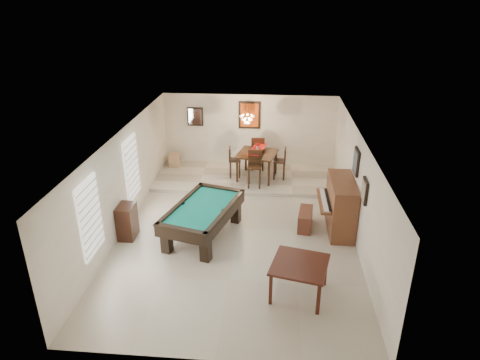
# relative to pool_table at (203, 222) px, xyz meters

# --- Properties ---
(ground_plane) EXTENTS (6.00, 9.00, 0.02)m
(ground_plane) POSITION_rel_pool_table_xyz_m (0.86, 0.45, -0.42)
(ground_plane) COLOR beige
(wall_back) EXTENTS (6.00, 0.04, 2.60)m
(wall_back) POSITION_rel_pool_table_xyz_m (0.86, 4.95, 0.89)
(wall_back) COLOR silver
(wall_back) RESTS_ON ground_plane
(wall_front) EXTENTS (6.00, 0.04, 2.60)m
(wall_front) POSITION_rel_pool_table_xyz_m (0.86, -4.05, 0.89)
(wall_front) COLOR silver
(wall_front) RESTS_ON ground_plane
(wall_left) EXTENTS (0.04, 9.00, 2.60)m
(wall_left) POSITION_rel_pool_table_xyz_m (-2.14, 0.45, 0.89)
(wall_left) COLOR silver
(wall_left) RESTS_ON ground_plane
(wall_right) EXTENTS (0.04, 9.00, 2.60)m
(wall_right) POSITION_rel_pool_table_xyz_m (3.86, 0.45, 0.89)
(wall_right) COLOR silver
(wall_right) RESTS_ON ground_plane
(ceiling) EXTENTS (6.00, 9.00, 0.04)m
(ceiling) POSITION_rel_pool_table_xyz_m (0.86, 0.45, 2.19)
(ceiling) COLOR white
(ceiling) RESTS_ON wall_back
(dining_step) EXTENTS (6.00, 2.50, 0.12)m
(dining_step) POSITION_rel_pool_table_xyz_m (0.86, 3.70, -0.35)
(dining_step) COLOR beige
(dining_step) RESTS_ON ground_plane
(window_left_front) EXTENTS (0.06, 1.00, 1.70)m
(window_left_front) POSITION_rel_pool_table_xyz_m (-2.11, -1.75, 0.99)
(window_left_front) COLOR white
(window_left_front) RESTS_ON wall_left
(window_left_rear) EXTENTS (0.06, 1.00, 1.70)m
(window_left_rear) POSITION_rel_pool_table_xyz_m (-2.11, 1.05, 0.99)
(window_left_rear) COLOR white
(window_left_rear) RESTS_ON wall_left
(pool_table) EXTENTS (1.96, 2.75, 0.83)m
(pool_table) POSITION_rel_pool_table_xyz_m (0.00, 0.00, 0.00)
(pool_table) COLOR black
(pool_table) RESTS_ON ground_plane
(square_table) EXTENTS (1.32, 1.32, 0.76)m
(square_table) POSITION_rel_pool_table_xyz_m (2.35, -2.14, -0.03)
(square_table) COLOR #36150D
(square_table) RESTS_ON ground_plane
(upright_piano) EXTENTS (0.94, 1.67, 1.40)m
(upright_piano) POSITION_rel_pool_table_xyz_m (3.37, 0.65, 0.28)
(upright_piano) COLOR brown
(upright_piano) RESTS_ON ground_plane
(piano_bench) EXTENTS (0.45, 0.91, 0.49)m
(piano_bench) POSITION_rel_pool_table_xyz_m (2.64, 0.66, -0.17)
(piano_bench) COLOR #5B2C1D
(piano_bench) RESTS_ON ground_plane
(apothecary_chest) EXTENTS (0.40, 0.60, 0.90)m
(apothecary_chest) POSITION_rel_pool_table_xyz_m (-1.92, -0.21, 0.04)
(apothecary_chest) COLOR black
(apothecary_chest) RESTS_ON ground_plane
(dining_table) EXTENTS (1.42, 1.42, 1.00)m
(dining_table) POSITION_rel_pool_table_xyz_m (1.20, 3.62, 0.20)
(dining_table) COLOR black
(dining_table) RESTS_ON dining_step
(flower_vase) EXTENTS (0.14, 0.14, 0.22)m
(flower_vase) POSITION_rel_pool_table_xyz_m (1.20, 3.62, 0.81)
(flower_vase) COLOR #A3190D
(flower_vase) RESTS_ON dining_table
(dining_chair_south) EXTENTS (0.43, 0.43, 1.17)m
(dining_chair_south) POSITION_rel_pool_table_xyz_m (1.15, 2.90, 0.29)
(dining_chair_south) COLOR black
(dining_chair_south) RESTS_ON dining_step
(dining_chair_north) EXTENTS (0.46, 0.46, 1.20)m
(dining_chair_north) POSITION_rel_pool_table_xyz_m (1.19, 4.38, 0.30)
(dining_chair_north) COLOR black
(dining_chair_north) RESTS_ON dining_step
(dining_chair_west) EXTENTS (0.41, 0.41, 1.02)m
(dining_chair_west) POSITION_rel_pool_table_xyz_m (0.47, 3.65, 0.22)
(dining_chair_west) COLOR black
(dining_chair_west) RESTS_ON dining_step
(dining_chair_east) EXTENTS (0.41, 0.41, 1.05)m
(dining_chair_east) POSITION_rel_pool_table_xyz_m (1.93, 3.64, 0.23)
(dining_chair_east) COLOR black
(dining_chair_east) RESTS_ON dining_step
(corner_bench) EXTENTS (0.42, 0.50, 0.42)m
(corner_bench) POSITION_rel_pool_table_xyz_m (-1.76, 4.46, -0.08)
(corner_bench) COLOR tan
(corner_bench) RESTS_ON dining_step
(chandelier) EXTENTS (0.44, 0.44, 0.60)m
(chandelier) POSITION_rel_pool_table_xyz_m (0.86, 3.65, 1.79)
(chandelier) COLOR #FFE5B2
(chandelier) RESTS_ON ceiling
(back_painting) EXTENTS (0.75, 0.06, 0.95)m
(back_painting) POSITION_rel_pool_table_xyz_m (0.86, 4.91, 1.49)
(back_painting) COLOR #D84C14
(back_painting) RESTS_ON wall_back
(back_mirror) EXTENTS (0.55, 0.06, 0.65)m
(back_mirror) POSITION_rel_pool_table_xyz_m (-1.04, 4.91, 1.39)
(back_mirror) COLOR white
(back_mirror) RESTS_ON wall_back
(right_picture_upper) EXTENTS (0.06, 0.55, 0.65)m
(right_picture_upper) POSITION_rel_pool_table_xyz_m (3.82, 0.75, 1.49)
(right_picture_upper) COLOR slate
(right_picture_upper) RESTS_ON wall_right
(right_picture_lower) EXTENTS (0.06, 0.45, 0.55)m
(right_picture_lower) POSITION_rel_pool_table_xyz_m (3.82, -0.55, 1.29)
(right_picture_lower) COLOR gray
(right_picture_lower) RESTS_ON wall_right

